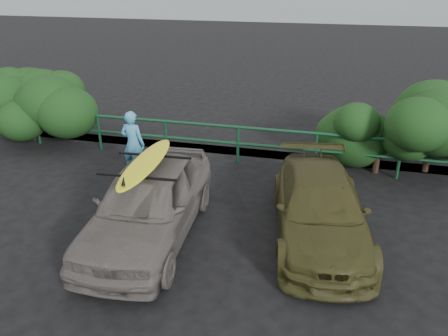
% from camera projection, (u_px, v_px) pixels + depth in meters
% --- Properties ---
extents(ground, '(80.00, 80.00, 0.00)m').
position_uv_depth(ground, '(118.00, 271.00, 7.43)').
color(ground, black).
extents(ocean, '(200.00, 200.00, 0.00)m').
position_uv_depth(ocean, '(315.00, 8.00, 60.49)').
color(ocean, slate).
rests_on(ocean, ground).
extents(guardrail, '(14.00, 0.08, 1.04)m').
position_uv_depth(guardrail, '(201.00, 141.00, 11.64)').
color(guardrail, '#124226').
rests_on(guardrail, ground).
extents(shrub_left, '(3.20, 2.40, 1.95)m').
position_uv_depth(shrub_left, '(49.00, 108.00, 12.86)').
color(shrub_left, '#193F17').
rests_on(shrub_left, ground).
extents(shrub_right, '(3.20, 2.40, 1.96)m').
position_uv_depth(shrub_right, '(400.00, 134.00, 10.79)').
color(shrub_right, '#193F17').
rests_on(shrub_right, ground).
extents(sedan, '(1.92, 4.32, 1.44)m').
position_uv_depth(sedan, '(149.00, 202.00, 8.17)').
color(sedan, '#655F5A').
rests_on(sedan, ground).
extents(olive_vehicle, '(2.27, 4.30, 1.19)m').
position_uv_depth(olive_vehicle, '(320.00, 208.00, 8.21)').
color(olive_vehicle, '#3F3E1C').
rests_on(olive_vehicle, ground).
extents(man, '(0.64, 0.45, 1.66)m').
position_uv_depth(man, '(133.00, 144.00, 10.60)').
color(man, '#46A5D2').
rests_on(man, ground).
extents(roof_rack, '(1.49, 1.08, 0.05)m').
position_uv_depth(roof_rack, '(146.00, 166.00, 7.86)').
color(roof_rack, black).
rests_on(roof_rack, sedan).
extents(surfboard, '(0.62, 2.42, 0.07)m').
position_uv_depth(surfboard, '(146.00, 163.00, 7.84)').
color(surfboard, yellow).
rests_on(surfboard, roof_rack).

